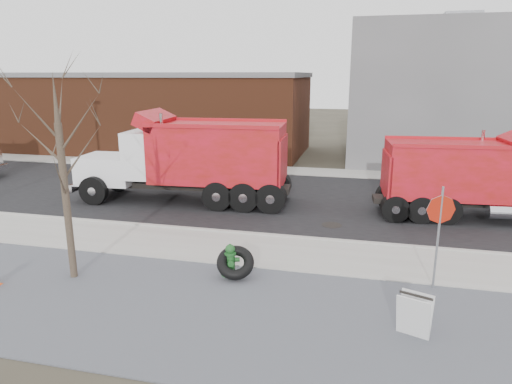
% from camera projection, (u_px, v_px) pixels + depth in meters
% --- Properties ---
extents(ground, '(120.00, 120.00, 0.00)m').
position_uv_depth(ground, '(222.00, 251.00, 13.59)').
color(ground, '#383328').
rests_on(ground, ground).
extents(gravel_verge, '(60.00, 5.00, 0.03)m').
position_uv_depth(gravel_verge, '(175.00, 307.00, 10.29)').
color(gravel_verge, gray).
rests_on(gravel_verge, ground).
extents(sidewalk, '(60.00, 2.50, 0.06)m').
position_uv_depth(sidewalk, '(224.00, 248.00, 13.82)').
color(sidewalk, '#9E9B93').
rests_on(sidewalk, ground).
extents(curb, '(60.00, 0.15, 0.11)m').
position_uv_depth(curb, '(236.00, 233.00, 15.04)').
color(curb, '#9E9B93').
rests_on(curb, ground).
extents(road, '(60.00, 9.40, 0.02)m').
position_uv_depth(road, '(266.00, 198.00, 19.52)').
color(road, black).
rests_on(road, ground).
extents(far_sidewalk, '(60.00, 2.00, 0.06)m').
position_uv_depth(far_sidewalk, '(288.00, 171.00, 24.89)').
color(far_sidewalk, '#9E9B93').
rests_on(far_sidewalk, ground).
extents(building_grey, '(12.00, 10.00, 8.00)m').
position_uv_depth(building_grey, '(453.00, 94.00, 27.52)').
color(building_grey, gray).
rests_on(building_grey, ground).
extents(building_brick, '(20.20, 8.20, 5.30)m').
position_uv_depth(building_brick, '(157.00, 112.00, 31.20)').
color(building_brick, brown).
rests_on(building_brick, ground).
extents(bare_tree, '(3.20, 3.20, 5.20)m').
position_uv_depth(bare_tree, '(61.00, 152.00, 11.04)').
color(bare_tree, '#382D23').
rests_on(bare_tree, ground).
extents(fire_hydrant, '(0.50, 0.49, 0.88)m').
position_uv_depth(fire_hydrant, '(230.00, 262.00, 11.85)').
color(fire_hydrant, '#256226').
rests_on(fire_hydrant, ground).
extents(truck_tire, '(1.16, 1.12, 0.81)m').
position_uv_depth(truck_tire, '(235.00, 263.00, 11.72)').
color(truck_tire, black).
rests_on(truck_tire, ground).
extents(stop_sign, '(0.68, 0.24, 2.59)m').
position_uv_depth(stop_sign, '(440.00, 220.00, 10.81)').
color(stop_sign, gray).
rests_on(stop_sign, ground).
extents(sandwich_board, '(0.75, 0.61, 0.90)m').
position_uv_depth(sandwich_board, '(414.00, 315.00, 9.06)').
color(sandwich_board, silver).
rests_on(sandwich_board, ground).
extents(dump_truck_red_a, '(7.82, 2.76, 3.13)m').
position_uv_depth(dump_truck_red_a, '(476.00, 176.00, 16.37)').
color(dump_truck_red_a, black).
rests_on(dump_truck_red_a, ground).
extents(dump_truck_red_b, '(8.82, 3.04, 3.68)m').
position_uv_depth(dump_truck_red_b, '(191.00, 157.00, 18.46)').
color(dump_truck_red_b, black).
rests_on(dump_truck_red_b, ground).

